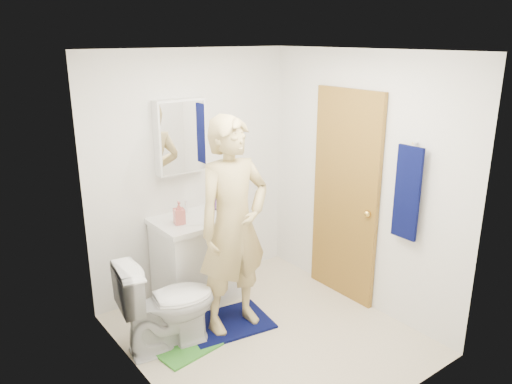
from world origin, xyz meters
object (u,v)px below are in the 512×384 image
at_px(soap_dispenser, 179,213).
at_px(toothbrush_cup, 216,204).
at_px(toilet, 168,303).
at_px(towel, 407,193).
at_px(medicine_cabinet, 180,136).
at_px(man, 233,226).
at_px(vanity_cabinet, 197,261).

height_order(soap_dispenser, toothbrush_cup, soap_dispenser).
bearing_deg(soap_dispenser, toilet, -129.20).
bearing_deg(soap_dispenser, towel, -46.43).
height_order(medicine_cabinet, towel, medicine_cabinet).
distance_m(soap_dispenser, toothbrush_cup, 0.52).
bearing_deg(toothbrush_cup, towel, -60.98).
xyz_separation_m(medicine_cabinet, toothbrush_cup, (0.30, -0.12, -0.70)).
relative_size(toothbrush_cup, man, 0.07).
bearing_deg(toothbrush_cup, medicine_cabinet, 157.59).
bearing_deg(vanity_cabinet, towel, -51.53).
bearing_deg(toilet, toothbrush_cup, -45.16).
distance_m(vanity_cabinet, towel, 2.08).
bearing_deg(toilet, towel, -108.43).
bearing_deg(toothbrush_cup, vanity_cabinet, -161.34).
bearing_deg(soap_dispenser, man, -71.28).
bearing_deg(man, soap_dispenser, 108.42).
xyz_separation_m(toilet, man, (0.61, -0.08, 0.56)).
relative_size(soap_dispenser, toothbrush_cup, 1.67).
bearing_deg(medicine_cabinet, vanity_cabinet, -90.00).
xyz_separation_m(medicine_cabinet, toilet, (-0.61, -0.77, -1.20)).
xyz_separation_m(towel, man, (-1.17, 0.86, -0.29)).
xyz_separation_m(vanity_cabinet, toilet, (-0.61, -0.55, 0.00)).
relative_size(medicine_cabinet, man, 0.37).
bearing_deg(medicine_cabinet, soap_dispenser, -126.00).
distance_m(toothbrush_cup, man, 0.79).
height_order(toothbrush_cup, man, man).
relative_size(medicine_cabinet, toothbrush_cup, 5.48).
distance_m(medicine_cabinet, soap_dispenser, 0.72).
distance_m(vanity_cabinet, toothbrush_cup, 0.59).
relative_size(vanity_cabinet, toothbrush_cup, 6.27).
height_order(vanity_cabinet, medicine_cabinet, medicine_cabinet).
bearing_deg(soap_dispenser, vanity_cabinet, 12.02).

